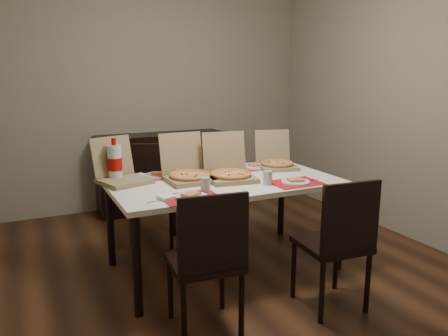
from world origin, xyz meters
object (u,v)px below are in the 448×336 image
(chair_far_right, at_px, (223,179))
(chair_near_right, at_px, (338,239))
(dining_table, at_px, (224,188))
(pizza_box_center, at_px, (230,172))
(chair_near_left, at_px, (208,257))
(dip_bowl, at_px, (228,172))
(soda_bottle, at_px, (115,163))
(sideboard, at_px, (162,171))
(chair_far_left, at_px, (154,189))

(chair_far_right, bearing_deg, chair_near_right, -90.63)
(dining_table, bearing_deg, pizza_box_center, 5.71)
(chair_near_left, xyz_separation_m, dip_bowl, (0.63, 1.02, 0.25))
(dining_table, bearing_deg, soda_bottle, 156.33)
(dining_table, height_order, chair_near_right, chair_near_right)
(dip_bowl, xyz_separation_m, soda_bottle, (-0.92, 0.15, 0.13))
(pizza_box_center, height_order, dip_bowl, pizza_box_center)
(sideboard, relative_size, chair_near_right, 1.61)
(sideboard, bearing_deg, pizza_box_center, -89.56)
(chair_near_right, xyz_separation_m, pizza_box_center, (-0.34, 0.94, 0.30))
(sideboard, height_order, soda_bottle, soda_bottle)
(chair_far_right, height_order, dip_bowl, chair_far_right)
(sideboard, bearing_deg, dining_table, -91.24)
(chair_near_right, xyz_separation_m, soda_bottle, (-1.19, 1.29, 0.38))
(chair_far_left, distance_m, dip_bowl, 0.84)
(chair_far_left, distance_m, pizza_box_center, 0.97)
(chair_near_right, bearing_deg, pizza_box_center, 109.91)
(chair_near_left, xyz_separation_m, chair_far_left, (0.16, 1.67, 0.00))
(chair_near_right, relative_size, soda_bottle, 2.70)
(dining_table, xyz_separation_m, dip_bowl, (0.13, 0.19, 0.08))
(chair_near_right, distance_m, dip_bowl, 1.19)
(chair_far_left, height_order, pizza_box_center, pizza_box_center)
(pizza_box_center, bearing_deg, chair_near_left, -123.68)
(sideboard, xyz_separation_m, chair_far_left, (-0.38, -0.97, 0.06))
(chair_near_left, distance_m, chair_far_right, 1.96)
(pizza_box_center, bearing_deg, soda_bottle, 157.97)
(chair_near_left, height_order, chair_far_right, same)
(chair_far_left, xyz_separation_m, soda_bottle, (-0.45, -0.49, 0.38))
(dip_bowl, bearing_deg, chair_far_right, 67.84)
(chair_near_right, bearing_deg, soda_bottle, 132.74)
(chair_near_right, bearing_deg, chair_far_left, 112.57)
(chair_near_left, relative_size, pizza_box_center, 2.07)
(sideboard, distance_m, chair_near_right, 2.77)
(dip_bowl, relative_size, soda_bottle, 0.38)
(dining_table, height_order, chair_far_right, chair_far_right)
(soda_bottle, bearing_deg, sideboard, 60.27)
(dining_table, height_order, soda_bottle, soda_bottle)
(sideboard, distance_m, chair_near_left, 2.69)
(chair_near_left, xyz_separation_m, soda_bottle, (-0.29, 1.17, 0.38))
(sideboard, distance_m, soda_bottle, 1.74)
(dining_table, bearing_deg, chair_near_right, -67.18)
(sideboard, bearing_deg, dip_bowl, -86.94)
(chair_far_right, xyz_separation_m, pizza_box_center, (-0.36, -0.90, 0.30))
(sideboard, xyz_separation_m, chair_near_left, (-0.54, -2.63, 0.06))
(dining_table, relative_size, dip_bowl, 13.85)
(dining_table, bearing_deg, sideboard, 88.76)
(chair_far_left, relative_size, chair_far_right, 1.00)
(dining_table, xyz_separation_m, chair_far_right, (0.42, 0.90, -0.17))
(soda_bottle, bearing_deg, chair_far_right, 24.74)
(chair_near_left, bearing_deg, dip_bowl, 58.43)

